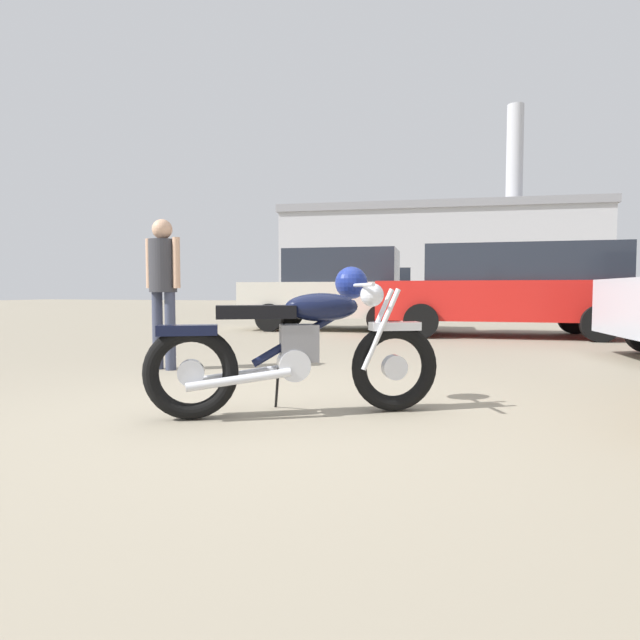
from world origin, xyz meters
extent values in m
plane|color=gray|center=(0.00, 0.00, 0.00)|extent=(80.00, 80.00, 0.00)
torus|color=black|center=(0.76, 0.28, 0.32)|extent=(0.62, 0.38, 0.64)
cylinder|color=silver|center=(0.76, 0.28, 0.32)|extent=(0.20, 0.15, 0.18)
torus|color=black|center=(-0.53, -0.36, 0.32)|extent=(0.62, 0.38, 0.64)
cylinder|color=silver|center=(-0.53, -0.36, 0.32)|extent=(0.20, 0.15, 0.18)
cube|color=silver|center=(0.76, 0.28, 0.62)|extent=(0.38, 0.28, 0.06)
cube|color=black|center=(-0.55, -0.37, 0.61)|extent=(0.42, 0.29, 0.07)
cylinder|color=silver|center=(0.61, 0.29, 0.60)|extent=(0.27, 0.16, 0.58)
cylinder|color=silver|center=(0.68, 0.16, 0.60)|extent=(0.27, 0.16, 0.58)
sphere|color=silver|center=(0.61, 0.20, 0.85)|extent=(0.17, 0.17, 0.17)
cylinder|color=silver|center=(0.53, 0.17, 0.92)|extent=(0.30, 0.57, 0.03)
sphere|color=navy|center=(0.40, 0.44, 0.94)|extent=(0.25, 0.25, 0.25)
cylinder|color=black|center=(0.17, -0.01, 0.58)|extent=(0.70, 0.38, 0.47)
ellipsoid|color=black|center=(0.28, 0.04, 0.76)|extent=(0.56, 0.43, 0.20)
cube|color=black|center=(-0.14, -0.16, 0.73)|extent=(0.57, 0.42, 0.09)
cube|color=slate|center=(0.13, -0.03, 0.51)|extent=(0.31, 0.28, 0.26)
cylinder|color=silver|center=(0.10, -0.05, 0.36)|extent=(0.29, 0.28, 0.22)
cylinder|color=silver|center=(-0.29, -0.13, 0.28)|extent=(0.66, 0.36, 0.14)
cylinder|color=silver|center=(-0.20, -0.30, 0.28)|extent=(0.66, 0.36, 0.14)
cylinder|color=black|center=(-0.07, 0.06, 0.16)|extent=(0.12, 0.22, 0.33)
cylinder|color=#383D51|center=(-1.89, 1.57, 0.43)|extent=(0.12, 0.12, 0.86)
cylinder|color=#383D51|center=(-2.07, 1.60, 0.43)|extent=(0.12, 0.12, 0.86)
cylinder|color=#333338|center=(-1.98, 1.58, 1.15)|extent=(0.30, 0.30, 0.58)
cylinder|color=tan|center=(-1.79, 1.55, 1.18)|extent=(0.08, 0.08, 0.55)
cylinder|color=tan|center=(-2.17, 1.61, 1.18)|extent=(0.08, 0.08, 0.55)
sphere|color=tan|center=(-1.98, 1.58, 1.55)|extent=(0.22, 0.22, 0.22)
cylinder|color=black|center=(0.43, 6.22, 0.32)|extent=(0.65, 0.24, 0.64)
cylinder|color=black|center=(0.34, 7.97, 0.32)|extent=(0.65, 0.24, 0.64)
cylinder|color=black|center=(3.42, 6.36, 0.32)|extent=(0.65, 0.24, 0.64)
cylinder|color=black|center=(3.34, 8.12, 0.32)|extent=(0.65, 0.24, 0.64)
cube|color=red|center=(1.88, 7.17, 0.69)|extent=(4.78, 1.98, 0.74)
cube|color=#232833|center=(2.18, 7.18, 1.40)|extent=(3.57, 1.77, 0.68)
cylinder|color=black|center=(-2.85, 6.95, 0.30)|extent=(0.61, 0.22, 0.60)
cylinder|color=black|center=(-2.94, 8.59, 0.30)|extent=(0.61, 0.22, 0.60)
cylinder|color=black|center=(-0.45, 7.09, 0.30)|extent=(0.61, 0.22, 0.60)
cylinder|color=black|center=(-0.54, 8.72, 0.30)|extent=(0.61, 0.22, 0.60)
cube|color=beige|center=(-1.69, 7.84, 0.68)|extent=(3.98, 1.85, 0.76)
cube|color=#232833|center=(-1.44, 7.85, 1.42)|extent=(2.48, 1.65, 0.72)
cylinder|color=black|center=(0.43, 14.52, 0.30)|extent=(0.61, 0.23, 0.60)
cylinder|color=black|center=(0.55, 16.16, 0.30)|extent=(0.61, 0.23, 0.60)
cylinder|color=black|center=(2.83, 14.36, 0.30)|extent=(0.61, 0.23, 0.60)
cylinder|color=black|center=(2.94, 15.99, 0.30)|extent=(0.61, 0.23, 0.60)
cube|color=silver|center=(1.69, 15.26, 0.68)|extent=(4.00, 1.91, 0.76)
cube|color=#232833|center=(1.94, 15.24, 1.42)|extent=(2.50, 1.68, 0.72)
cylinder|color=black|center=(-2.97, 14.08, 0.31)|extent=(0.65, 0.32, 0.62)
cylinder|color=black|center=(-3.31, 15.77, 0.31)|extent=(0.65, 0.32, 0.62)
cylinder|color=black|center=(-0.32, 14.60, 0.31)|extent=(0.65, 0.32, 0.62)
cylinder|color=black|center=(-0.66, 16.29, 0.31)|extent=(0.65, 0.32, 0.62)
cube|color=black|center=(-1.81, 15.19, 0.67)|extent=(4.45, 2.50, 0.72)
cube|color=#232833|center=(-1.81, 15.19, 1.35)|extent=(2.26, 1.92, 0.64)
cube|color=#B2B2B7|center=(-1.07, 34.34, 3.04)|extent=(21.31, 9.92, 6.08)
cube|color=gray|center=(-1.07, 34.34, 6.33)|extent=(21.63, 10.25, 0.50)
cylinder|color=#B2B2B7|center=(4.08, 34.80, 9.75)|extent=(1.10, 1.10, 7.35)
camera|label=1|loc=(1.28, -3.50, 0.88)|focal=29.38mm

